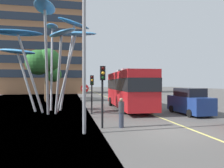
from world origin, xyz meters
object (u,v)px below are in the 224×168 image
traffic_light_kerb_far (92,86)px  street_lamp (92,39)px  leaf_sculpture (49,36)px  car_parked_mid (189,102)px  red_bus (128,88)px  pedestrian (121,113)px  traffic_light_kerb_near (103,83)px  no_entry_sign (85,96)px

traffic_light_kerb_far → street_lamp: size_ratio=0.42×
leaf_sculpture → traffic_light_kerb_far: 6.07m
car_parked_mid → red_bus: bearing=134.4°
traffic_light_kerb_far → pedestrian: traffic_light_kerb_far is taller
red_bus → traffic_light_kerb_near: bearing=-115.3°
traffic_light_kerb_far → car_parked_mid: size_ratio=0.70×
leaf_sculpture → traffic_light_kerb_far: (3.56, -2.15, -4.42)m
no_entry_sign → traffic_light_kerb_far: bearing=67.5°
red_bus → street_lamp: 10.49m
traffic_light_kerb_near → car_parked_mid: traffic_light_kerb_near is taller
traffic_light_kerb_near → red_bus: bearing=64.7°
leaf_sculpture → no_entry_sign: (2.85, -3.85, -5.10)m
leaf_sculpture → no_entry_sign: size_ratio=4.09×
pedestrian → traffic_light_kerb_near: bearing=-177.9°
red_bus → traffic_light_kerb_far: bearing=-145.5°
car_parked_mid → traffic_light_kerb_far: bearing=169.4°
car_parked_mid → no_entry_sign: bearing=-178.6°
red_bus → street_lamp: size_ratio=1.40×
car_parked_mid → no_entry_sign: 8.67m
red_bus → pedestrian: size_ratio=6.16×
red_bus → traffic_light_kerb_near: size_ratio=3.01×
red_bus → car_parked_mid: bearing=-45.6°
traffic_light_kerb_near → no_entry_sign: size_ratio=1.42×
traffic_light_kerb_far → leaf_sculpture: bearing=148.9°
traffic_light_kerb_far → street_lamp: 6.91m
traffic_light_kerb_near → street_lamp: size_ratio=0.47×
traffic_light_kerb_near → no_entry_sign: 3.90m
car_parked_mid → pedestrian: 7.82m
traffic_light_kerb_near → leaf_sculpture: bearing=115.5°
traffic_light_kerb_far → pedestrian: 5.69m
street_lamp → car_parked_mid: bearing=29.7°
traffic_light_kerb_far → street_lamp: (-0.66, -6.40, 2.52)m
car_parked_mid → no_entry_sign: (-8.65, -0.21, 0.64)m
red_bus → leaf_sculpture: 8.78m
traffic_light_kerb_near → traffic_light_kerb_far: size_ratio=1.10×
red_bus → leaf_sculpture: bearing=-176.1°
traffic_light_kerb_near → no_entry_sign: traffic_light_kerb_near is taller
street_lamp → pedestrian: (1.82, 1.02, -3.99)m
red_bus → traffic_light_kerb_near: 8.94m
leaf_sculpture → pedestrian: (4.71, -7.52, -5.89)m
traffic_light_kerb_near → traffic_light_kerb_far: bearing=90.6°
red_bus → car_parked_mid: 5.91m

